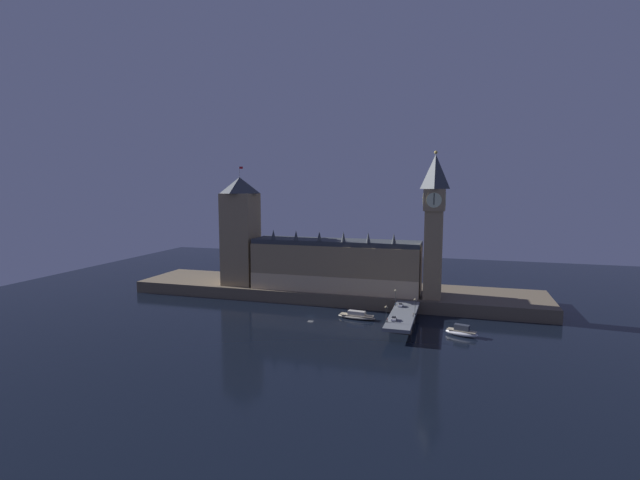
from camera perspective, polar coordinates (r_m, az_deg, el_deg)
The scene contains 16 objects.
ground_plane at distance 219.13m, azimuth -1.18°, elevation -9.35°, with size 400.00×400.00×0.00m, color black.
embankment at distance 254.58m, azimuth 1.52°, elevation -6.35°, with size 220.00×42.00×6.32m.
parliament_hall at distance 242.42m, azimuth 1.92°, elevation -3.09°, with size 87.50×20.57×31.64m.
clock_tower at distance 227.09m, azimuth 13.85°, elevation 2.24°, with size 10.36×10.47×70.60m.
victoria_tower at distance 258.61m, azimuth -9.76°, elevation 1.12°, with size 17.38×17.38×64.94m.
bridge at distance 204.45m, azimuth 10.16°, elevation -9.33°, with size 10.60×46.00×6.04m.
car_northbound_lead at distance 215.08m, azimuth 9.90°, elevation -7.90°, with size 2.03×3.91×1.51m.
car_northbound_trail at distance 193.29m, azimuth 9.09°, elevation -9.54°, with size 2.07×4.34×1.53m.
pedestrian_near_rail at distance 190.84m, azimuth 8.27°, elevation -9.70°, with size 0.38×0.38×1.65m.
pedestrian_mid_walk at distance 199.72m, azimuth 11.39°, elevation -9.00°, with size 0.38×0.38×1.73m.
pedestrian_far_rail at distance 215.49m, azimuth 9.28°, elevation -7.81°, with size 0.38×0.38×1.68m.
street_lamp_near at distance 189.44m, azimuth 8.14°, elevation -8.75°, with size 1.34×0.60×6.79m.
street_lamp_mid at distance 202.45m, azimuth 11.63°, elevation -7.79°, with size 1.34×0.60×6.98m.
street_lamp_far at distance 217.69m, azimuth 9.30°, elevation -6.71°, with size 1.34×0.60×7.04m.
boat_upstream at distance 215.10m, azimuth 4.52°, elevation -9.31°, with size 17.94×6.32×3.71m.
boat_downstream at distance 199.47m, azimuth 17.04°, elevation -10.76°, with size 13.69×7.29×4.70m.
Camera 1 is at (64.54, -200.55, 60.27)m, focal length 26.00 mm.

